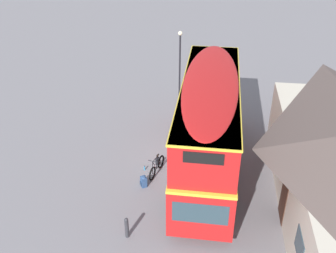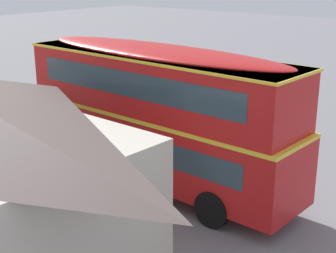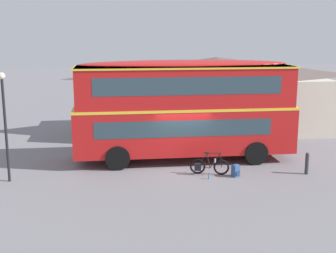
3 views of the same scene
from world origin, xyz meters
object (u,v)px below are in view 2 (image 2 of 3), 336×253
(backpack_on_ground, at_px, (171,144))
(water_bottle_blue_sports, at_px, (197,154))
(double_decker_bus, at_px, (157,110))
(touring_bicycle, at_px, (185,151))
(kerb_bollard, at_px, (118,124))

(backpack_on_ground, height_order, water_bottle_blue_sports, backpack_on_ground)
(double_decker_bus, distance_m, water_bottle_blue_sports, 3.94)
(touring_bicycle, bearing_deg, kerb_bollard, -8.86)
(double_decker_bus, bearing_deg, touring_bicycle, -76.26)
(double_decker_bus, height_order, kerb_bollard, double_decker_bus)
(backpack_on_ground, bearing_deg, water_bottle_blue_sports, -173.28)
(backpack_on_ground, distance_m, kerb_bollard, 3.17)
(double_decker_bus, relative_size, water_bottle_blue_sports, 41.23)
(backpack_on_ground, xyz_separation_m, water_bottle_blue_sports, (-1.21, -0.14, -0.17))
(water_bottle_blue_sports, distance_m, kerb_bollard, 4.38)
(touring_bicycle, relative_size, water_bottle_blue_sports, 6.56)
(double_decker_bus, height_order, touring_bicycle, double_decker_bus)
(touring_bicycle, xyz_separation_m, water_bottle_blue_sports, (-0.12, -0.63, -0.25))
(backpack_on_ground, relative_size, kerb_bollard, 0.57)
(double_decker_bus, height_order, water_bottle_blue_sports, double_decker_bus)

